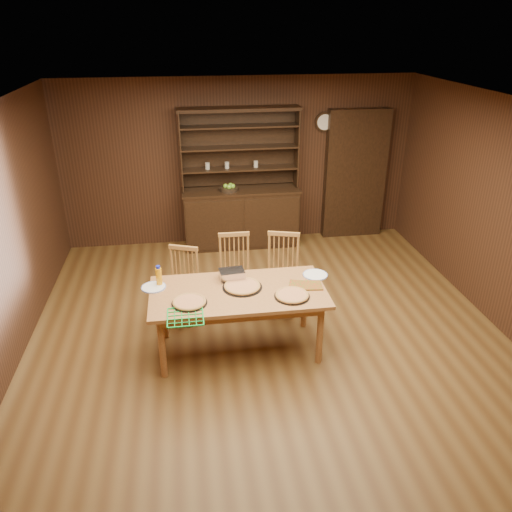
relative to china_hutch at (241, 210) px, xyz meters
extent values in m
plane|color=brown|center=(0.00, -2.75, -0.60)|extent=(6.00, 6.00, 0.00)
plane|color=white|center=(0.00, -2.75, 2.00)|extent=(6.00, 6.00, 0.00)
plane|color=#3D2113|center=(0.00, 0.25, 0.70)|extent=(5.50, 0.00, 5.50)
plane|color=#3D2113|center=(0.00, -5.75, 0.70)|extent=(5.50, 0.00, 5.50)
cube|color=black|center=(0.00, -0.01, -0.15)|extent=(1.80, 0.50, 0.90)
cube|color=black|center=(0.00, -0.01, 0.32)|extent=(1.84, 0.52, 0.04)
cube|color=black|center=(0.00, 0.22, 0.95)|extent=(1.80, 0.02, 1.20)
cube|color=black|center=(-0.89, 0.07, 0.95)|extent=(0.02, 0.32, 1.20)
cube|color=black|center=(0.89, 0.07, 0.95)|extent=(0.02, 0.32, 1.20)
cube|color=black|center=(0.00, 0.07, 1.55)|extent=(1.84, 0.34, 0.05)
cylinder|color=#AFA894|center=(-0.50, 0.07, 0.72)|extent=(0.07, 0.07, 0.10)
cylinder|color=#AFA894|center=(-0.20, 0.07, 0.72)|extent=(0.07, 0.07, 0.10)
cube|color=black|center=(1.90, 0.15, 0.45)|extent=(1.00, 0.18, 2.10)
cylinder|color=black|center=(1.35, 0.21, 1.30)|extent=(0.30, 0.04, 0.30)
cylinder|color=white|center=(1.35, 0.18, 1.30)|extent=(0.24, 0.01, 0.24)
cube|color=#B1773D|center=(-0.37, -2.86, 0.13)|extent=(1.87, 0.93, 0.04)
cylinder|color=#B1773D|center=(-1.19, -3.22, -0.24)|extent=(0.07, 0.07, 0.71)
cylinder|color=#B1773D|center=(-1.19, -2.51, -0.24)|extent=(0.07, 0.07, 0.71)
cylinder|color=#B1773D|center=(0.45, -3.22, -0.24)|extent=(0.07, 0.07, 0.71)
cylinder|color=#B1773D|center=(0.45, -2.51, -0.24)|extent=(0.07, 0.07, 0.71)
cube|color=#B5793E|center=(-0.98, -2.15, -0.21)|extent=(0.48, 0.47, 0.04)
cylinder|color=#B5793E|center=(-1.17, -2.23, -0.41)|extent=(0.03, 0.03, 0.37)
cylinder|color=#B5793E|center=(-1.07, -1.98, -0.41)|extent=(0.03, 0.03, 0.37)
cylinder|color=#B5793E|center=(-0.90, -2.33, -0.41)|extent=(0.03, 0.03, 0.37)
cylinder|color=#B5793E|center=(-0.80, -2.08, -0.41)|extent=(0.03, 0.03, 0.37)
cube|color=#B5793E|center=(-0.93, -2.01, 0.31)|extent=(0.35, 0.16, 0.05)
cube|color=#B5793E|center=(-0.31, -2.01, -0.18)|extent=(0.41, 0.39, 0.04)
cylinder|color=#B5793E|center=(-0.46, -2.15, -0.40)|extent=(0.03, 0.03, 0.39)
cylinder|color=#B5793E|center=(-0.46, -1.86, -0.40)|extent=(0.03, 0.03, 0.39)
cylinder|color=#B5793E|center=(-0.15, -2.15, -0.40)|extent=(0.03, 0.03, 0.39)
cylinder|color=#B5793E|center=(-0.15, -1.86, -0.40)|extent=(0.03, 0.03, 0.39)
cube|color=#B5793E|center=(-0.30, -1.84, 0.37)|extent=(0.39, 0.04, 0.05)
cube|color=#B5793E|center=(0.25, -2.13, -0.17)|extent=(0.51, 0.49, 0.04)
cylinder|color=#B5793E|center=(0.06, -2.23, -0.39)|extent=(0.04, 0.04, 0.40)
cylinder|color=#B5793E|center=(0.14, -1.94, -0.39)|extent=(0.04, 0.04, 0.40)
cylinder|color=#B5793E|center=(0.36, -2.31, -0.39)|extent=(0.04, 0.04, 0.40)
cylinder|color=#B5793E|center=(0.44, -2.03, -0.39)|extent=(0.04, 0.04, 0.40)
cube|color=#B5793E|center=(0.30, -1.97, 0.39)|extent=(0.39, 0.14, 0.05)
cylinder|color=black|center=(-0.89, -3.05, 0.16)|extent=(0.36, 0.36, 0.01)
cylinder|color=#E2A760|center=(-0.89, -3.05, 0.17)|extent=(0.33, 0.33, 0.02)
torus|color=#CD8949|center=(-0.89, -3.05, 0.17)|extent=(0.34, 0.34, 0.03)
cylinder|color=black|center=(0.17, -3.07, 0.16)|extent=(0.37, 0.37, 0.01)
cylinder|color=#E2A760|center=(0.17, -3.07, 0.17)|extent=(0.34, 0.34, 0.02)
torus|color=#CD8949|center=(0.17, -3.07, 0.17)|extent=(0.35, 0.35, 0.03)
cylinder|color=black|center=(-0.32, -2.80, 0.16)|extent=(0.43, 0.43, 0.01)
cylinder|color=#E2A760|center=(-0.32, -2.80, 0.17)|extent=(0.38, 0.38, 0.02)
torus|color=#CD8949|center=(-0.32, -2.80, 0.17)|extent=(0.39, 0.39, 0.03)
cylinder|color=white|center=(-1.26, -2.67, 0.16)|extent=(0.26, 0.26, 0.01)
torus|color=#334099|center=(-1.26, -2.67, 0.16)|extent=(0.27, 0.27, 0.01)
cylinder|color=white|center=(0.53, -2.64, 0.16)|extent=(0.28, 0.28, 0.01)
torus|color=#334099|center=(0.53, -2.64, 0.16)|extent=(0.28, 0.28, 0.01)
cube|color=silver|center=(-0.41, -2.59, 0.21)|extent=(0.29, 0.22, 0.11)
cylinder|color=#F49E0C|center=(-1.20, -2.62, 0.26)|extent=(0.07, 0.07, 0.20)
cylinder|color=#1520AD|center=(-1.20, -2.62, 0.37)|extent=(0.04, 0.04, 0.03)
cube|color=red|center=(0.43, -2.87, 0.16)|extent=(0.23, 0.23, 0.02)
cube|color=red|center=(0.29, -2.84, 0.16)|extent=(0.24, 0.24, 0.01)
cylinder|color=black|center=(-0.19, -0.06, 0.37)|extent=(0.29, 0.29, 0.06)
sphere|color=#77B12F|center=(-0.24, -0.06, 0.42)|extent=(0.08, 0.08, 0.08)
sphere|color=#77B12F|center=(-0.16, -0.03, 0.42)|extent=(0.08, 0.08, 0.08)
sphere|color=#77B12F|center=(-0.19, -0.11, 0.42)|extent=(0.08, 0.08, 0.08)
sphere|color=#77B12F|center=(-0.13, -0.08, 0.42)|extent=(0.08, 0.08, 0.08)
camera|label=1|loc=(-0.86, -7.45, 2.77)|focal=35.00mm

